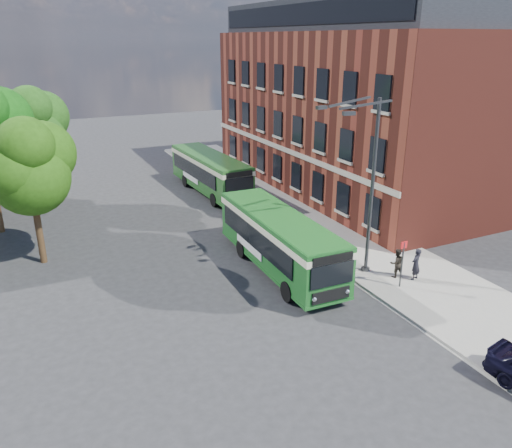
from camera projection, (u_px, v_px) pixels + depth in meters
ground at (260, 276)px, 25.80m from camera, size 120.00×120.00×0.00m
pavement at (299, 211)px, 35.35m from camera, size 6.00×48.00×0.15m
kerb_line at (261, 218)px, 34.15m from camera, size 0.12×48.00×0.01m
brick_office at (353, 100)px, 39.13m from camera, size 12.10×26.00×14.20m
street_lamp at (366, 186)px, 24.37m from camera, size 2.96×2.38×9.00m
bus_stop_sign at (402, 261)px, 23.97m from camera, size 0.35×0.08×2.52m
bus_front at (279, 237)px, 25.97m from camera, size 2.80×10.37×3.02m
bus_rear at (210, 170)px, 39.19m from camera, size 3.04×10.79×3.02m
pedestrian_a at (416, 264)px, 24.90m from camera, size 0.70×0.57×1.65m
pedestrian_b at (396, 263)px, 25.18m from camera, size 0.82×0.68×1.52m
tree_left at (30, 165)px, 25.52m from camera, size 4.77×4.53×8.05m
tree_right at (33, 125)px, 35.04m from camera, size 5.10×4.85×8.61m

